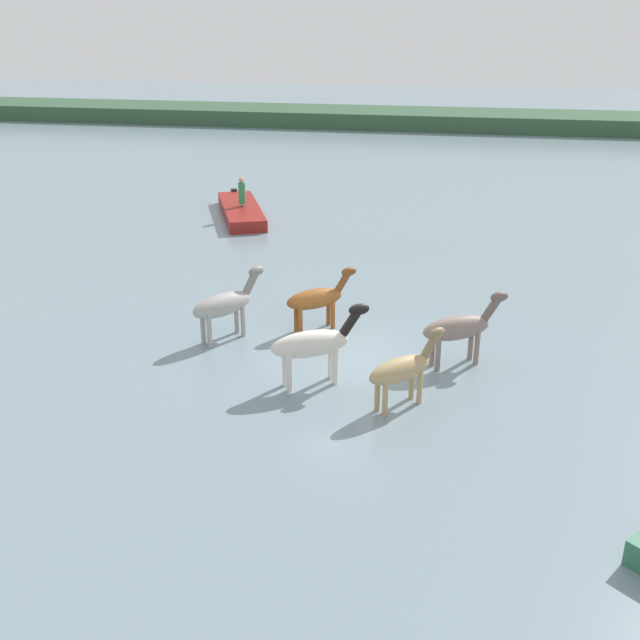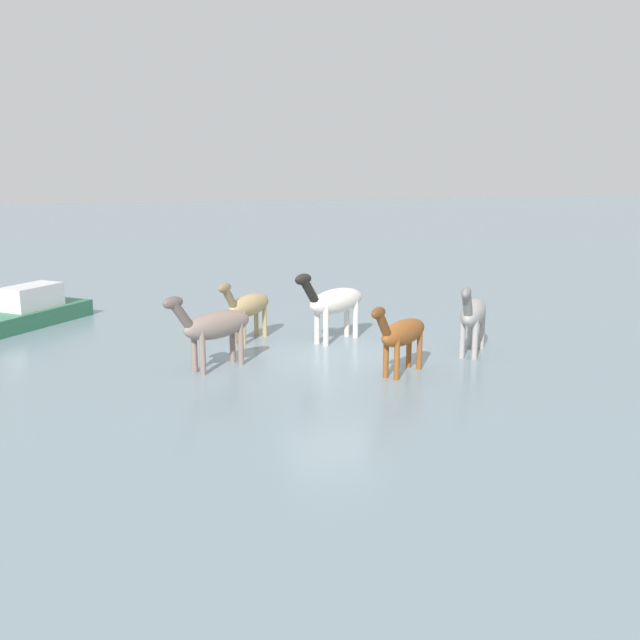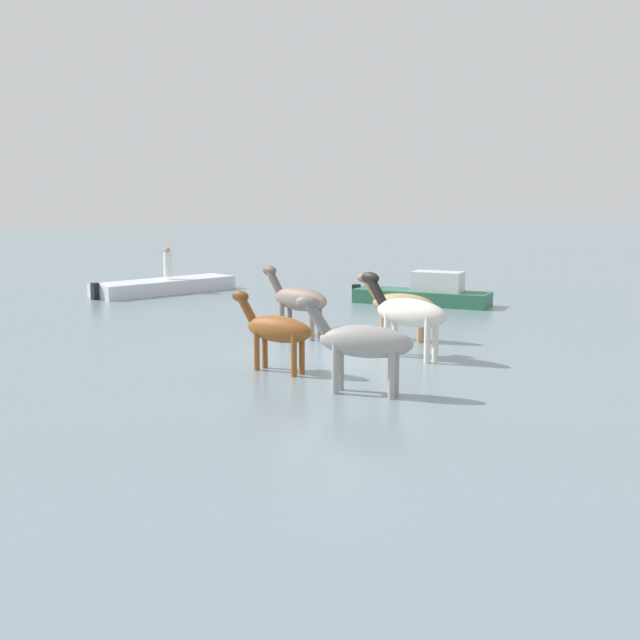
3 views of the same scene
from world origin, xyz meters
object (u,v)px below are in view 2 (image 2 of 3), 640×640
object	(u,v)px
horse_gray_outer	(402,333)
horse_mid_herd	(334,302)
boat_skiff_near	(21,317)
horse_rear_stallion	(473,314)
horse_chestnut_trailing	(214,326)
horse_dark_mare	(248,306)

from	to	relation	value
horse_gray_outer	horse_mid_herd	bearing A→B (deg)	-118.08
boat_skiff_near	horse_rear_stallion	bearing A→B (deg)	-78.61
horse_chestnut_trailing	boat_skiff_near	world-z (taller)	horse_chestnut_trailing
horse_dark_mare	boat_skiff_near	xyz separation A→B (m)	(6.18, -3.52, -0.65)
horse_mid_herd	horse_gray_outer	distance (m)	3.44
horse_mid_herd	boat_skiff_near	xyz separation A→B (m)	(8.42, -4.26, -0.79)
horse_dark_mare	horse_mid_herd	bearing A→B (deg)	116.45
horse_rear_stallion	horse_chestnut_trailing	distance (m)	6.50
horse_gray_outer	horse_chestnut_trailing	distance (m)	4.38
horse_rear_stallion	horse_mid_herd	bearing A→B (deg)	-89.61
horse_mid_herd	horse_dark_mare	size ratio (longest dim) A/B	1.31
boat_skiff_near	horse_mid_herd	bearing A→B (deg)	-75.64
horse_gray_outer	boat_skiff_near	xyz separation A→B (m)	(8.96, -7.65, -0.65)
horse_gray_outer	horse_rear_stallion	distance (m)	2.67
horse_gray_outer	horse_rear_stallion	xyz separation A→B (m)	(-2.42, -1.13, 0.09)
horse_gray_outer	horse_rear_stallion	world-z (taller)	horse_rear_stallion
horse_gray_outer	horse_chestnut_trailing	bearing A→B (deg)	-59.03
horse_dark_mare	boat_skiff_near	world-z (taller)	horse_dark_mare
horse_dark_mare	horse_gray_outer	bearing A→B (deg)	78.69
horse_gray_outer	horse_chestnut_trailing	world-z (taller)	horse_chestnut_trailing
horse_chestnut_trailing	horse_dark_mare	bearing A→B (deg)	-147.26
horse_rear_stallion	boat_skiff_near	world-z (taller)	horse_rear_stallion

